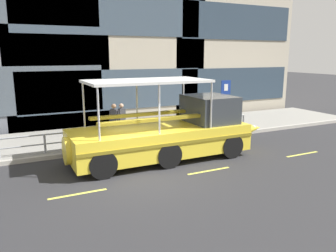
# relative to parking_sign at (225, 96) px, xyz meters

# --- Properties ---
(ground_plane) EXTENTS (120.00, 120.00, 0.00)m
(ground_plane) POSITION_rel_parking_sign_xyz_m (-6.62, -4.02, -2.01)
(ground_plane) COLOR #2B2B2D
(sidewalk) EXTENTS (32.00, 4.80, 0.18)m
(sidewalk) POSITION_rel_parking_sign_xyz_m (-6.62, 1.58, -1.92)
(sidewalk) COLOR gray
(sidewalk) RESTS_ON ground_plane
(curb_edge) EXTENTS (32.00, 0.18, 0.18)m
(curb_edge) POSITION_rel_parking_sign_xyz_m (-6.62, -0.91, -1.92)
(curb_edge) COLOR #B2ADA3
(curb_edge) RESTS_ON ground_plane
(lane_centreline) EXTENTS (25.80, 0.12, 0.01)m
(lane_centreline) POSITION_rel_parking_sign_xyz_m (-6.62, -4.98, -2.01)
(lane_centreline) COLOR #DBD64C
(lane_centreline) RESTS_ON ground_plane
(curb_guardrail) EXTENTS (12.15, 0.09, 0.84)m
(curb_guardrail) POSITION_rel_parking_sign_xyz_m (-5.17, -0.57, -1.27)
(curb_guardrail) COLOR gray
(curb_guardrail) RESTS_ON sidewalk
(parking_sign) EXTENTS (0.60, 0.12, 2.69)m
(parking_sign) POSITION_rel_parking_sign_xyz_m (0.00, 0.00, 0.00)
(parking_sign) COLOR #4C4F54
(parking_sign) RESTS_ON sidewalk
(duck_tour_boat) EXTENTS (9.09, 2.67, 3.28)m
(duck_tour_boat) POSITION_rel_parking_sign_xyz_m (-4.70, -2.84, -0.94)
(duck_tour_boat) COLOR yellow
(duck_tour_boat) RESTS_ON ground_plane
(pedestrian_near_bow) EXTENTS (0.32, 0.34, 1.54)m
(pedestrian_near_bow) POSITION_rel_parking_sign_xyz_m (-2.27, 0.04, -0.90)
(pedestrian_near_bow) COLOR black
(pedestrian_near_bow) RESTS_ON sidewalk
(pedestrian_mid_left) EXTENTS (0.47, 0.24, 1.66)m
(pedestrian_mid_left) POSITION_rel_parking_sign_xyz_m (-5.60, 1.00, -0.83)
(pedestrian_mid_left) COLOR #1E2338
(pedestrian_mid_left) RESTS_ON sidewalk
(pedestrian_mid_right) EXTENTS (0.39, 0.36, 1.72)m
(pedestrian_mid_right) POSITION_rel_parking_sign_xyz_m (-6.10, 0.64, -0.79)
(pedestrian_mid_right) COLOR black
(pedestrian_mid_right) RESTS_ON sidewalk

